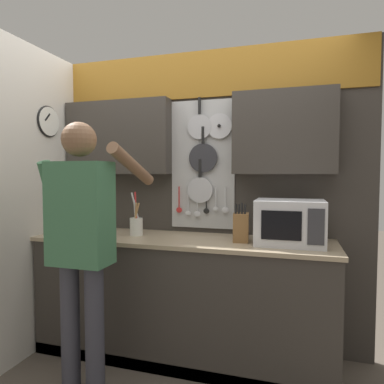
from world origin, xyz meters
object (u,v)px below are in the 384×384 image
at_px(microwave, 290,222).
at_px(knife_block, 241,227).
at_px(person, 82,234).
at_px(utensil_crock, 136,225).

relative_size(microwave, knife_block, 1.63).
xyz_separation_m(microwave, knife_block, (-0.34, 0.00, -0.05)).
height_order(knife_block, person, person).
relative_size(microwave, utensil_crock, 1.34).
xyz_separation_m(knife_block, utensil_crock, (-0.85, 0.00, -0.02)).
height_order(microwave, knife_block, microwave).
distance_m(microwave, utensil_crock, 1.19).
bearing_deg(utensil_crock, person, -96.32).
bearing_deg(microwave, person, -153.38).
distance_m(knife_block, utensil_crock, 0.85).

